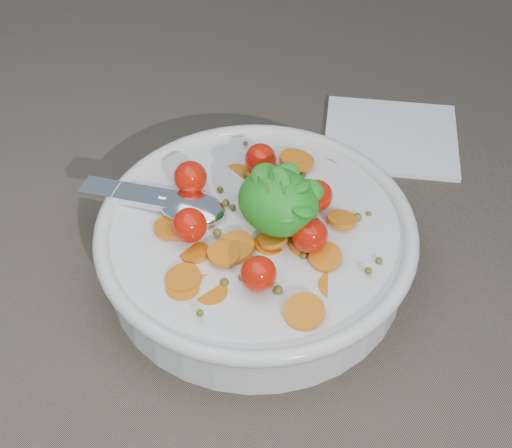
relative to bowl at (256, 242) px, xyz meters
The scene contains 3 objects.
ground 0.04m from the bowl, 32.00° to the right, with size 6.00×6.00×0.00m, color #6C5F4D.
bowl is the anchor object (origin of this frame).
napkin 0.23m from the bowl, 88.06° to the left, with size 0.14×0.12×0.01m, color white.
Camera 1 is at (0.23, -0.32, 0.47)m, focal length 50.00 mm.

